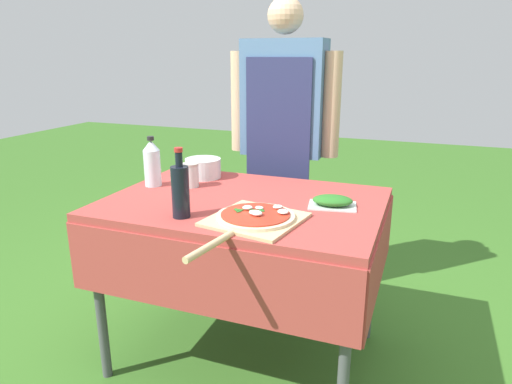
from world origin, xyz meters
TOP-DOWN VIEW (x-y plane):
  - ground_plane at (0.00, 0.00)m, footprint 12.00×12.00m
  - prep_table at (0.00, 0.00)m, footprint 1.17×0.84m
  - person_cook at (-0.05, 0.70)m, footprint 0.62×0.20m
  - pizza_on_peel at (0.14, -0.24)m, footprint 0.37×0.59m
  - oil_bottle at (-0.14, -0.28)m, footprint 0.07×0.07m
  - water_bottle at (-0.48, 0.05)m, footprint 0.08×0.08m
  - herb_container at (0.37, 0.05)m, footprint 0.21×0.16m
  - mixing_tub at (-0.33, 0.27)m, footprint 0.18×0.18m
  - sauce_jar at (-0.31, 0.10)m, footprint 0.08×0.08m

SIDE VIEW (x-z plane):
  - ground_plane at x=0.00m, z-range 0.00..0.00m
  - prep_table at x=0.00m, z-range 0.30..1.07m
  - pizza_on_peel at x=0.14m, z-range 0.76..0.81m
  - herb_container at x=0.37m, z-range 0.77..0.82m
  - mixing_tub at x=-0.33m, z-range 0.77..0.87m
  - sauce_jar at x=-0.31m, z-range 0.77..0.88m
  - oil_bottle at x=-0.14m, z-range 0.74..1.01m
  - water_bottle at x=-0.48m, z-range 0.76..1.00m
  - person_cook at x=-0.05m, z-range 0.15..1.80m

